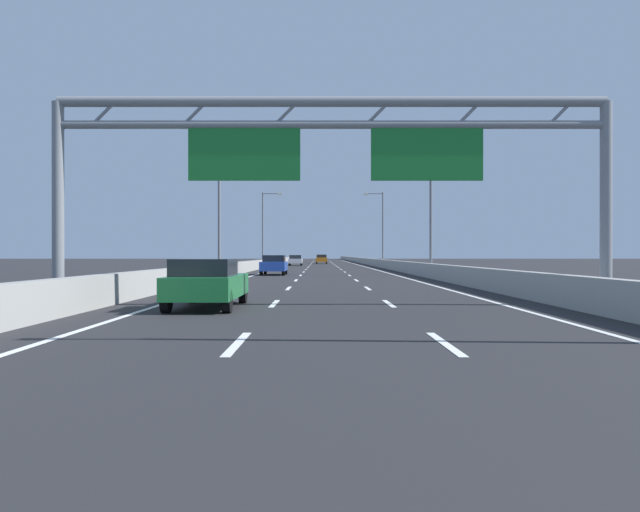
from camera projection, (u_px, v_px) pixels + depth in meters
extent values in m
plane|color=#262628|center=(325.00, 264.00, 98.61)|extent=(260.00, 260.00, 0.00)
cube|color=white|center=(240.00, 343.00, 11.12)|extent=(0.16, 3.00, 0.01)
cube|color=white|center=(277.00, 304.00, 20.12)|extent=(0.16, 3.00, 0.01)
cube|color=white|center=(291.00, 288.00, 29.12)|extent=(0.16, 3.00, 0.01)
cube|color=white|center=(299.00, 280.00, 38.12)|extent=(0.16, 3.00, 0.01)
cube|color=white|center=(303.00, 275.00, 47.12)|extent=(0.16, 3.00, 0.01)
cube|color=white|center=(307.00, 272.00, 56.12)|extent=(0.16, 3.00, 0.01)
cube|color=white|center=(309.00, 270.00, 65.12)|extent=(0.16, 3.00, 0.01)
cube|color=white|center=(311.00, 268.00, 74.12)|extent=(0.16, 3.00, 0.01)
cube|color=white|center=(312.00, 266.00, 83.12)|extent=(0.16, 3.00, 0.01)
cube|color=white|center=(313.00, 265.00, 92.12)|extent=(0.16, 3.00, 0.01)
cube|color=white|center=(314.00, 264.00, 101.12)|extent=(0.16, 3.00, 0.01)
cube|color=white|center=(315.00, 263.00, 110.12)|extent=(0.16, 3.00, 0.01)
cube|color=white|center=(315.00, 263.00, 119.12)|extent=(0.16, 3.00, 0.01)
cube|color=white|center=(316.00, 262.00, 128.12)|extent=(0.16, 3.00, 0.01)
cube|color=white|center=(316.00, 262.00, 137.12)|extent=(0.16, 3.00, 0.01)
cube|color=white|center=(317.00, 261.00, 146.12)|extent=(0.16, 3.00, 0.01)
cube|color=white|center=(317.00, 261.00, 155.12)|extent=(0.16, 3.00, 0.01)
cube|color=white|center=(448.00, 344.00, 11.11)|extent=(0.16, 3.00, 0.01)
cube|color=white|center=(392.00, 304.00, 20.11)|extent=(0.16, 3.00, 0.01)
cube|color=white|center=(371.00, 288.00, 29.11)|extent=(0.16, 3.00, 0.01)
cube|color=white|center=(359.00, 280.00, 38.11)|extent=(0.16, 3.00, 0.01)
cube|color=white|center=(352.00, 275.00, 47.11)|extent=(0.16, 3.00, 0.01)
cube|color=white|center=(348.00, 272.00, 56.11)|extent=(0.16, 3.00, 0.01)
cube|color=white|center=(344.00, 270.00, 65.11)|extent=(0.16, 3.00, 0.01)
cube|color=white|center=(342.00, 268.00, 74.10)|extent=(0.16, 3.00, 0.01)
cube|color=white|center=(340.00, 266.00, 83.10)|extent=(0.16, 3.00, 0.01)
cube|color=white|center=(338.00, 265.00, 92.10)|extent=(0.16, 3.00, 0.01)
cube|color=white|center=(337.00, 264.00, 101.10)|extent=(0.16, 3.00, 0.01)
cube|color=white|center=(335.00, 263.00, 110.10)|extent=(0.16, 3.00, 0.01)
cube|color=white|center=(335.00, 263.00, 119.10)|extent=(0.16, 3.00, 0.01)
cube|color=white|center=(334.00, 262.00, 128.10)|extent=(0.16, 3.00, 0.01)
cube|color=white|center=(333.00, 262.00, 137.10)|extent=(0.16, 3.00, 0.01)
cube|color=white|center=(332.00, 261.00, 146.10)|extent=(0.16, 3.00, 0.01)
cube|color=white|center=(332.00, 261.00, 155.10)|extent=(0.16, 3.00, 0.01)
cube|color=white|center=(287.00, 266.00, 86.64)|extent=(0.16, 176.00, 0.01)
cube|color=white|center=(364.00, 266.00, 86.59)|extent=(0.16, 176.00, 0.01)
cube|color=#9E9E99|center=(284.00, 261.00, 108.64)|extent=(0.45, 220.00, 0.95)
cube|color=#9E9E99|center=(366.00, 261.00, 108.58)|extent=(0.45, 220.00, 0.95)
cylinder|color=gray|center=(61.00, 204.00, 19.52)|extent=(0.36, 0.36, 6.20)
cylinder|color=gray|center=(609.00, 203.00, 19.45)|extent=(0.36, 0.36, 6.20)
cylinder|color=gray|center=(335.00, 102.00, 19.48)|extent=(16.68, 0.32, 0.32)
cylinder|color=gray|center=(335.00, 125.00, 19.48)|extent=(16.68, 0.26, 0.26)
cylinder|color=gray|center=(107.00, 113.00, 19.51)|extent=(0.74, 0.10, 0.74)
cylinder|color=gray|center=(198.00, 113.00, 19.50)|extent=(0.74, 0.10, 0.74)
cylinder|color=gray|center=(289.00, 113.00, 19.49)|extent=(0.74, 0.10, 0.74)
cylinder|color=gray|center=(381.00, 113.00, 19.47)|extent=(0.74, 0.10, 0.74)
cylinder|color=gray|center=(472.00, 113.00, 19.46)|extent=(0.74, 0.10, 0.74)
cylinder|color=gray|center=(564.00, 113.00, 19.45)|extent=(0.74, 0.10, 0.74)
cube|color=#19752D|center=(247.00, 154.00, 19.49)|extent=(3.40, 0.12, 1.60)
cube|color=#19752D|center=(430.00, 154.00, 19.47)|extent=(3.40, 0.12, 1.60)
cylinder|color=slate|center=(222.00, 210.00, 46.62)|extent=(0.20, 0.20, 9.50)
cylinder|color=slate|center=(237.00, 147.00, 46.61)|extent=(2.20, 0.12, 0.12)
cube|color=#F2EAC6|center=(252.00, 149.00, 46.60)|extent=(0.56, 0.28, 0.20)
cylinder|color=slate|center=(434.00, 210.00, 46.56)|extent=(0.20, 0.20, 9.50)
cylinder|color=slate|center=(419.00, 147.00, 46.55)|extent=(2.20, 0.12, 0.12)
cube|color=#F2EAC6|center=(404.00, 148.00, 46.55)|extent=(0.56, 0.28, 0.20)
cylinder|color=slate|center=(266.00, 229.00, 82.17)|extent=(0.20, 0.20, 9.50)
cylinder|color=slate|center=(274.00, 194.00, 82.16)|extent=(2.20, 0.12, 0.12)
cube|color=#F2EAC6|center=(283.00, 194.00, 82.15)|extent=(0.56, 0.28, 0.20)
cylinder|color=slate|center=(386.00, 229.00, 82.10)|extent=(0.20, 0.20, 9.50)
cylinder|color=slate|center=(377.00, 194.00, 82.10)|extent=(2.20, 0.12, 0.12)
cube|color=#F2EAC6|center=(369.00, 194.00, 82.10)|extent=(0.56, 0.28, 0.20)
cube|color=silver|center=(298.00, 261.00, 88.77)|extent=(1.84, 4.18, 0.62)
cube|color=black|center=(298.00, 257.00, 88.52)|extent=(1.62, 1.83, 0.51)
cylinder|color=black|center=(293.00, 263.00, 90.31)|extent=(0.22, 0.64, 0.64)
cylinder|color=black|center=(305.00, 263.00, 90.30)|extent=(0.22, 0.64, 0.64)
cylinder|color=black|center=(292.00, 263.00, 87.23)|extent=(0.22, 0.64, 0.64)
cylinder|color=black|center=(304.00, 263.00, 87.22)|extent=(0.22, 0.64, 0.64)
cube|color=orange|center=(324.00, 260.00, 106.23)|extent=(1.85, 4.62, 0.71)
cube|color=black|center=(324.00, 256.00, 106.37)|extent=(1.63, 1.95, 0.49)
cylinder|color=black|center=(320.00, 262.00, 108.00)|extent=(0.22, 0.64, 0.64)
cylinder|color=black|center=(329.00, 262.00, 107.99)|extent=(0.22, 0.64, 0.64)
cylinder|color=black|center=(319.00, 262.00, 104.47)|extent=(0.22, 0.64, 0.64)
cylinder|color=black|center=(329.00, 262.00, 104.47)|extent=(0.22, 0.64, 0.64)
cube|color=#2347AD|center=(277.00, 266.00, 48.47)|extent=(1.84, 4.51, 0.68)
cube|color=black|center=(277.00, 258.00, 48.62)|extent=(1.62, 2.06, 0.49)
cylinder|color=black|center=(268.00, 270.00, 50.18)|extent=(0.22, 0.64, 0.64)
cylinder|color=black|center=(289.00, 270.00, 50.17)|extent=(0.22, 0.64, 0.64)
cylinder|color=black|center=(264.00, 271.00, 46.77)|extent=(0.22, 0.64, 0.64)
cylinder|color=black|center=(286.00, 271.00, 46.76)|extent=(0.22, 0.64, 0.64)
cube|color=#1E7A38|center=(211.00, 286.00, 18.66)|extent=(1.83, 4.59, 0.63)
cube|color=black|center=(207.00, 267.00, 18.04)|extent=(1.61, 2.10, 0.48)
cylinder|color=black|center=(195.00, 293.00, 20.41)|extent=(0.22, 0.64, 0.64)
cylinder|color=black|center=(246.00, 293.00, 20.40)|extent=(0.22, 0.64, 0.64)
cylinder|color=black|center=(169.00, 301.00, 16.92)|extent=(0.22, 0.64, 0.64)
cylinder|color=black|center=(230.00, 301.00, 16.91)|extent=(0.22, 0.64, 0.64)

